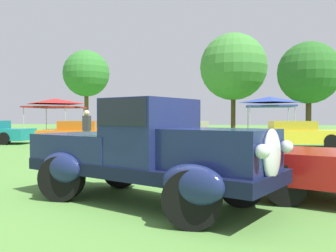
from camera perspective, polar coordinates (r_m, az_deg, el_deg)
ground_plane at (r=6.08m, az=-3.98°, el=-11.98°), size 120.00×120.00×0.00m
feature_pickup_truck at (r=5.91m, az=-3.31°, el=-3.84°), size 4.53×3.21×1.70m
show_car_orange at (r=17.64m, az=-13.56°, el=-1.25°), size 4.17×2.57×1.22m
show_car_cream at (r=16.34m, az=3.41°, el=-1.42°), size 4.68×1.95×1.22m
show_car_yellow at (r=17.92m, az=19.41°, el=-1.25°), size 4.55×2.09×1.22m
spectator_between_cars at (r=14.63m, az=-12.69°, el=-0.55°), size 0.28×0.42×1.69m
canopy_tent_left_field at (r=26.54m, az=-17.40°, el=3.55°), size 3.30×3.30×2.71m
canopy_tent_center_field at (r=23.19m, az=-5.57°, el=3.92°), size 3.34×3.34×2.71m
canopy_tent_right_field at (r=23.91m, az=15.79°, el=3.80°), size 2.92×2.92×2.71m
treeline_far_left at (r=39.84m, az=-12.76°, el=8.05°), size 4.92×4.92×8.52m
treeline_mid_left at (r=35.69m, az=10.28°, el=9.16°), size 6.41×6.41×9.45m
treeline_center at (r=31.45m, az=21.34°, el=7.80°), size 4.98×4.98×7.46m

